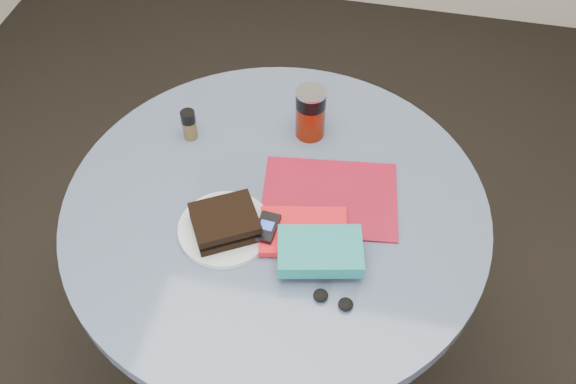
% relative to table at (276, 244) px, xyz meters
% --- Properties ---
extents(ground, '(4.00, 4.00, 0.00)m').
position_rel_table_xyz_m(ground, '(0.00, 0.00, -0.59)').
color(ground, black).
rests_on(ground, ground).
extents(table, '(1.00, 1.00, 0.75)m').
position_rel_table_xyz_m(table, '(0.00, 0.00, 0.00)').
color(table, black).
rests_on(table, ground).
extents(plate, '(0.23, 0.23, 0.01)m').
position_rel_table_xyz_m(plate, '(-0.09, -0.10, 0.17)').
color(plate, silver).
rests_on(plate, table).
extents(sandwich, '(0.18, 0.17, 0.05)m').
position_rel_table_xyz_m(sandwich, '(-0.09, -0.11, 0.20)').
color(sandwich, black).
rests_on(sandwich, plate).
extents(soda_can, '(0.10, 0.10, 0.14)m').
position_rel_table_xyz_m(soda_can, '(0.03, 0.25, 0.23)').
color(soda_can, '#681605').
rests_on(soda_can, table).
extents(pepper_grinder, '(0.05, 0.05, 0.08)m').
position_rel_table_xyz_m(pepper_grinder, '(-0.26, 0.17, 0.21)').
color(pepper_grinder, '#4E4021').
rests_on(pepper_grinder, table).
extents(magazine, '(0.34, 0.28, 0.01)m').
position_rel_table_xyz_m(magazine, '(0.12, 0.04, 0.17)').
color(magazine, maroon).
rests_on(magazine, table).
extents(red_book, '(0.22, 0.17, 0.02)m').
position_rel_table_xyz_m(red_book, '(0.08, -0.08, 0.18)').
color(red_book, red).
rests_on(red_book, magazine).
extents(novel, '(0.20, 0.15, 0.04)m').
position_rel_table_xyz_m(novel, '(0.13, -0.14, 0.20)').
color(novel, '#176A6E').
rests_on(novel, red_book).
extents(mp3_player, '(0.05, 0.08, 0.01)m').
position_rel_table_xyz_m(mp3_player, '(0.00, -0.09, 0.19)').
color(mp3_player, black).
rests_on(mp3_player, red_book).
extents(headphones, '(0.09, 0.05, 0.02)m').
position_rel_table_xyz_m(headphones, '(0.18, -0.23, 0.17)').
color(headphones, black).
rests_on(headphones, table).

